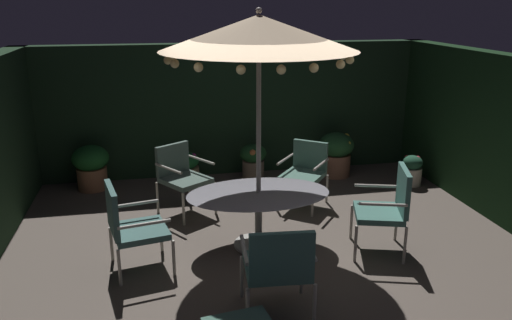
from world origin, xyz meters
TOP-DOWN VIEW (x-y plane):
  - ground_plane at (0.00, 0.00)m, footprint 6.95×6.49m
  - hedge_backdrop_rear at (0.00, 3.09)m, footprint 6.95×0.30m
  - patio_dining_table at (-0.12, 0.12)m, footprint 1.74×1.14m
  - patio_umbrella at (-0.12, 0.12)m, footprint 2.22×2.22m
  - patio_chair_north at (-0.97, 1.39)m, footprint 0.84×0.85m
  - patio_chair_northeast at (-1.63, -0.19)m, footprint 0.73×0.75m
  - patio_chair_east at (-0.24, -1.41)m, footprint 0.70×0.69m
  - patio_chair_southeast at (1.36, -0.32)m, footprint 0.75×0.78m
  - patio_chair_south at (0.83, 1.33)m, footprint 0.84×0.85m
  - potted_plant_right_far at (1.72, 2.48)m, footprint 0.60×0.60m
  - potted_plant_front_corner at (-2.33, 2.60)m, footprint 0.58×0.58m
  - potted_plant_back_center at (-0.83, 2.45)m, footprint 0.39×0.39m
  - potted_plant_back_right at (2.78, 1.79)m, footprint 0.33×0.33m
  - potted_plant_left_near at (0.27, 2.46)m, footprint 0.44×0.44m

SIDE VIEW (x-z plane):
  - ground_plane at x=0.00m, z-range -0.02..0.00m
  - potted_plant_back_right at x=2.78m, z-range 0.01..0.50m
  - potted_plant_back_center at x=-0.83m, z-range 0.01..0.57m
  - potted_plant_left_near at x=0.27m, z-range 0.03..0.67m
  - potted_plant_front_corner at x=-2.33m, z-range 0.04..0.75m
  - potted_plant_right_far at x=1.72m, z-range 0.03..0.79m
  - patio_chair_south at x=0.83m, z-range 0.08..1.00m
  - patio_dining_table at x=-0.12m, z-range 0.21..0.91m
  - patio_chair_northeast at x=-1.63m, z-range 0.06..1.07m
  - patio_chair_north at x=-0.97m, z-range 0.09..1.06m
  - patio_chair_east at x=-0.24m, z-range 0.09..1.07m
  - patio_chair_southeast at x=1.36m, z-range 0.08..1.13m
  - hedge_backdrop_rear at x=0.00m, z-range 0.00..2.23m
  - patio_umbrella at x=-0.12m, z-range 1.14..3.98m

